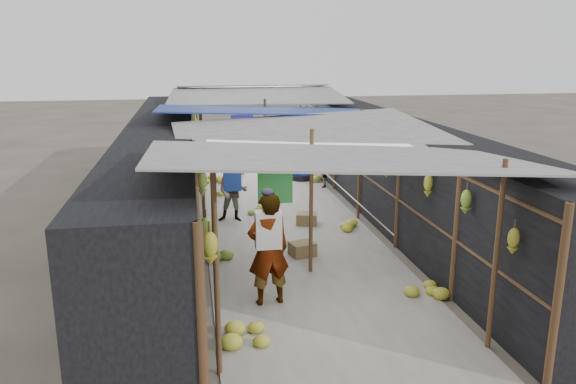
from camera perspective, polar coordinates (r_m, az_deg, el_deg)
ground at (r=7.65m, az=7.23°, el=-16.59°), size 80.00×80.00×0.00m
aisle_slab at (r=13.49m, az=-0.85°, el=-2.48°), size 3.60×16.00×0.02m
stall_left at (r=13.06m, az=-12.65°, el=1.77°), size 1.40×15.00×2.30m
stall_right at (r=13.88m, az=10.22°, el=2.62°), size 1.40×15.00×2.30m
crate_near at (r=10.95m, az=1.47°, el=-5.85°), size 0.55×0.48×0.28m
crate_mid at (r=12.84m, az=1.90°, el=-2.77°), size 0.54×0.47×0.28m
crate_back at (r=18.08m, az=-5.24°, el=2.23°), size 0.44×0.37×0.27m
black_basin at (r=17.22m, az=1.40°, el=1.54°), size 0.66×0.66×0.20m
vendor_elderly at (r=8.72m, az=-2.01°, el=-5.88°), size 0.72×0.53×1.82m
shopper_blue at (r=13.01m, az=-5.65°, el=0.06°), size 0.80×0.68×1.44m
vendor_seated at (r=16.19m, az=3.62°, el=2.07°), size 0.45×0.67×0.96m
market_canopy at (r=13.33m, az=-0.99°, el=7.85°), size 5.62×15.20×2.77m
hanging_bananas at (r=13.27m, az=-1.33°, el=4.57°), size 3.95×14.26×0.77m
floor_bananas at (r=12.68m, az=0.39°, el=-2.92°), size 3.81×10.21×0.35m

